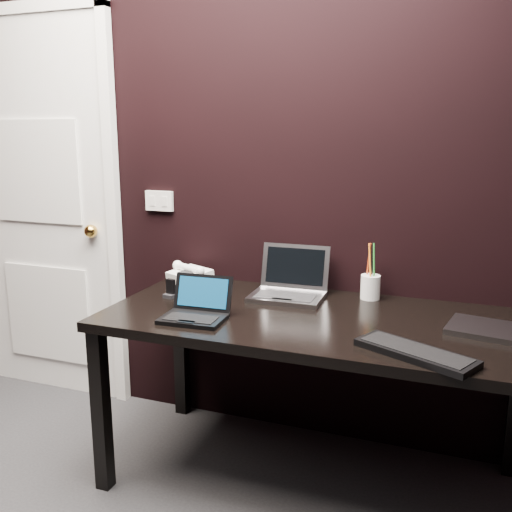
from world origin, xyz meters
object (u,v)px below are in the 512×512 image
at_px(door, 42,209).
at_px(desk, 314,334).
at_px(netbook, 196,311).
at_px(silver_laptop, 289,288).
at_px(desk_phone, 190,275).
at_px(ext_keyboard, 415,352).
at_px(closed_laptop, 492,330).
at_px(pen_cup, 370,286).
at_px(mobile_phone, 170,291).

height_order(door, desk, door).
height_order(desk, netbook, netbook).
xyz_separation_m(silver_laptop, desk_phone, (-0.53, 0.06, -0.00)).
relative_size(silver_laptop, ext_keyboard, 0.77).
relative_size(closed_laptop, pen_cup, 1.36).
xyz_separation_m(desk, mobile_phone, (-0.67, 0.02, 0.11)).
distance_m(netbook, desk_phone, 0.54).
bearing_deg(closed_laptop, silver_laptop, 168.21).
bearing_deg(desk_phone, closed_laptop, -9.82).
bearing_deg(door, closed_laptop, -8.24).
height_order(closed_laptop, mobile_phone, mobile_phone).
bearing_deg(ext_keyboard, netbook, 174.05).
distance_m(desk_phone, mobile_phone, 0.25).
distance_m(silver_laptop, mobile_phone, 0.53).
distance_m(ext_keyboard, mobile_phone, 1.13).
distance_m(desk, ext_keyboard, 0.51).
xyz_separation_m(silver_laptop, pen_cup, (0.34, 0.10, 0.02)).
bearing_deg(mobile_phone, desk, -2.04).
bearing_deg(desk, silver_laptop, 129.21).
bearing_deg(silver_laptop, desk, -50.79).
distance_m(closed_laptop, mobile_phone, 1.33).
bearing_deg(pen_cup, netbook, -139.47).
xyz_separation_m(silver_laptop, closed_laptop, (0.84, -0.18, -0.03)).
height_order(silver_laptop, ext_keyboard, silver_laptop).
xyz_separation_m(netbook, mobile_phone, (-0.24, 0.22, -0.00)).
relative_size(desk, silver_laptop, 5.25).
bearing_deg(closed_laptop, ext_keyboard, -126.81).
relative_size(closed_laptop, desk_phone, 1.47).
bearing_deg(pen_cup, closed_laptop, -29.21).
xyz_separation_m(door, pen_cup, (1.82, -0.06, -0.25)).
bearing_deg(silver_laptop, pen_cup, 16.46).
height_order(door, ext_keyboard, door).
xyz_separation_m(desk, ext_keyboard, (0.42, -0.29, 0.09)).
bearing_deg(ext_keyboard, door, 162.26).
distance_m(desk_phone, pen_cup, 0.87).
distance_m(desk, mobile_phone, 0.68).
height_order(desk_phone, pen_cup, pen_cup).
relative_size(netbook, pen_cup, 1.02).
height_order(door, mobile_phone, door).
bearing_deg(mobile_phone, pen_cup, 19.27).
bearing_deg(mobile_phone, door, 160.26).
height_order(door, pen_cup, door).
distance_m(silver_laptop, pen_cup, 0.36).
height_order(desk_phone, mobile_phone, desk_phone).
distance_m(ext_keyboard, desk_phone, 1.25).
bearing_deg(ext_keyboard, mobile_phone, 164.09).
height_order(silver_laptop, desk_phone, silver_laptop).
xyz_separation_m(mobile_phone, pen_cup, (0.84, 0.29, 0.03)).
height_order(closed_laptop, desk_phone, desk_phone).
bearing_deg(silver_laptop, closed_laptop, -11.79).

